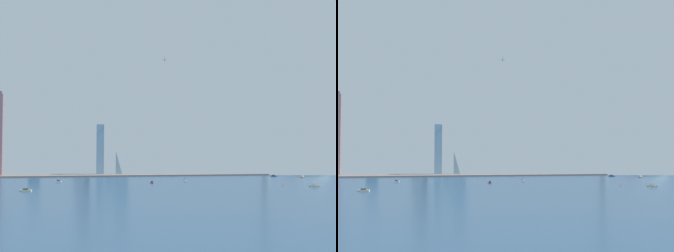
{
  "view_description": "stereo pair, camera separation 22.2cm",
  "coord_description": "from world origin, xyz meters",
  "views": [
    {
      "loc": [
        -146.21,
        -471.73,
        50.74
      ],
      "look_at": [
        30.16,
        491.2,
        100.4
      ],
      "focal_mm": 51.97,
      "sensor_mm": 36.0,
      "label": 1
    },
    {
      "loc": [
        -145.99,
        -471.77,
        50.74
      ],
      "look_at": [
        30.16,
        491.2,
        100.4
      ],
      "focal_mm": 51.97,
      "sensor_mm": 36.0,
      "label": 2
    }
  ],
  "objects": [
    {
      "name": "ground_plane",
      "position": [
        0.0,
        0.0,
        0.0
      ],
      "size": [
        6000.0,
        6000.0,
        0.0
      ],
      "primitive_type": "plane",
      "color": "navy"
    },
    {
      "name": "waterfront_pier",
      "position": [
        0.0,
        516.31,
        1.36
      ],
      "size": [
        885.58,
        76.66,
        2.72
      ],
      "primitive_type": "cube",
      "color": "slate",
      "rests_on": "ground"
    },
    {
      "name": "observation_tower",
      "position": [
        245.48,
        511.77,
        174.57
      ],
      "size": [
        45.11,
        45.11,
        362.56
      ],
      "color": "#BBB7A3",
      "rests_on": "ground"
    },
    {
      "name": "stadium_dome",
      "position": [
        347.49,
        520.46,
        9.33
      ],
      "size": [
        96.08,
        96.08,
        38.22
      ],
      "color": "#ABB3A0",
      "rests_on": "ground"
    },
    {
      "name": "skyscraper_0",
      "position": [
        -136.28,
        609.25,
        69.92
      ],
      "size": [
        26.7,
        15.59,
        162.85
      ],
      "color": "slate",
      "rests_on": "ground"
    },
    {
      "name": "skyscraper_1",
      "position": [
        -103.53,
        540.27,
        52.31
      ],
      "size": [
        15.02,
        22.19,
        104.63
      ],
      "color": "#789FBD",
      "rests_on": "ground"
    },
    {
      "name": "skyscraper_2",
      "position": [
        -80.07,
        598.05,
        37.95
      ],
      "size": [
        19.74,
        16.59,
        101.51
      ],
      "color": "#A7C0D2",
      "rests_on": "ground"
    },
    {
      "name": "skyscraper_3",
      "position": [
        -145.82,
        573.23,
        34.34
      ],
      "size": [
        23.61,
        27.34,
        68.68
      ],
      "color": "#B0B1B7",
      "rests_on": "ground"
    },
    {
      "name": "skyscraper_4",
      "position": [
        -58.85,
        541.09,
        55.42
      ],
      "size": [
        25.43,
        16.99,
        125.05
      ],
      "color": "#7C9EB3",
      "rests_on": "ground"
    },
    {
      "name": "skyscraper_5",
      "position": [
        -239.95,
        607.44,
        29.54
      ],
      "size": [
        24.01,
        22.24,
        73.08
      ],
      "color": "#3F647D",
      "rests_on": "ground"
    },
    {
      "name": "boat_0",
      "position": [
        -34.02,
        279.67,
        1.25
      ],
      "size": [
        3.45,
        11.76,
        3.5
      ],
      "rotation": [
        0.0,
        0.0,
        4.7
      ],
      "color": "#B41B17",
      "rests_on": "ground"
    },
    {
      "name": "boat_1",
      "position": [
        267.71,
        383.72,
        1.52
      ],
      "size": [
        7.03,
        16.24,
        4.17
      ],
      "rotation": [
        0.0,
        0.0,
        4.6
      ],
      "color": "beige",
      "rests_on": "ground"
    },
    {
      "name": "boat_2",
      "position": [
        28.49,
        324.28,
        1.59
      ],
      "size": [
        5.07,
        12.55,
        4.44
      ],
      "rotation": [
        0.0,
        0.0,
        1.43
      ],
      "color": "white",
      "rests_on": "ground"
    },
    {
      "name": "boat_3",
      "position": [
        -178.73,
        338.96,
        1.24
      ],
      "size": [
        10.26,
        4.99,
        7.15
      ],
      "rotation": [
        0.0,
        0.0,
        2.99
      ],
      "color": "white",
      "rests_on": "ground"
    },
    {
      "name": "boat_4",
      "position": [
        180.37,
        167.42,
        1.68
      ],
      "size": [
        13.97,
        6.36,
        4.68
      ],
      "rotation": [
        0.0,
        0.0,
        2.93
      ],
      "color": "beige",
      "rests_on": "ground"
    },
    {
      "name": "boat_5",
      "position": [
        -211.18,
        158.45,
        1.38
      ],
      "size": [
        14.97,
        6.8,
        9.21
      ],
      "rotation": [
        0.0,
        0.0,
        2.96
      ],
      "color": "beige",
      "rests_on": "ground"
    },
    {
      "name": "boat_6",
      "position": [
        230.32,
        431.85,
        1.14
      ],
      "size": [
        8.06,
        17.72,
        9.56
      ],
      "rotation": [
        0.0,
        0.0,
        1.75
      ],
      "color": "navy",
      "rests_on": "ground"
    },
    {
      "name": "channel_buoy_1",
      "position": [
        142.53,
        189.34,
        1.27
      ],
      "size": [
        1.75,
        1.75,
        2.55
      ],
      "primitive_type": "cone",
      "color": "#E54C19",
      "rests_on": "ground"
    },
    {
      "name": "channel_buoy_2",
      "position": [
        -245.8,
        346.51,
        1.43
      ],
      "size": [
        1.5,
        1.5,
        2.85
      ],
      "primitive_type": "cone",
      "color": "#E54C19",
      "rests_on": "ground"
    },
    {
      "name": "airplane",
      "position": [
        26.26,
        507.09,
        236.29
      ],
      "size": [
        25.4,
        24.39,
        7.66
      ],
      "rotation": [
        0.0,
        0.0,
        1.4
      ],
      "color": "silver"
    }
  ]
}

